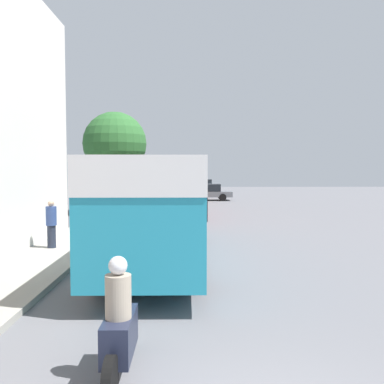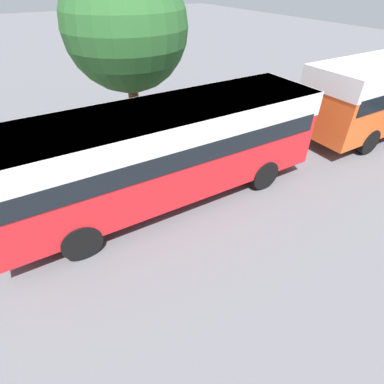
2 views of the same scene
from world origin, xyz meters
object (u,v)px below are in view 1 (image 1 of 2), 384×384
Objects in this scene: bus_following at (167,184)px; motorcycle_behind_lead at (119,329)px; bus_lead at (157,195)px; bus_third_in_line at (176,178)px; pedestrian_near_curb at (51,224)px; car_far_curb at (206,192)px; car_crossing at (204,186)px.

bus_following is 20.72m from motorcycle_behind_lead.
bus_lead reaches higher than motorcycle_behind_lead.
motorcycle_behind_lead is at bearing -89.28° from bus_following.
bus_third_in_line reaches higher than bus_following.
pedestrian_near_curb is (-3.77, 1.34, -1.07)m from bus_lead.
bus_third_in_line is (-0.02, 24.00, -0.06)m from bus_lead.
bus_third_in_line is at bearing 90.06° from bus_lead.
bus_third_in_line reaches higher than car_far_curb.
car_crossing is at bearing 78.74° from pedestrian_near_curb.
car_crossing is at bearing 85.20° from bus_lead.
motorcycle_behind_lead is at bearing -90.23° from bus_lead.
pedestrian_near_curb is (-3.74, -22.65, -1.01)m from bus_third_in_line.
bus_third_in_line is 31.60m from motorcycle_behind_lead.
pedestrian_near_curb is (-3.47, -11.76, -0.91)m from bus_following.
bus_third_in_line is 11.51m from car_crossing.
bus_third_in_line reaches higher than motorcycle_behind_lead.
bus_lead is 13.11m from bus_following.
car_crossing reaches higher than car_far_curb.
bus_lead is 6.59× the size of pedestrian_near_curb.
bus_third_in_line is 2.33× the size of car_crossing.
car_far_curb is at bearing 74.43° from pedestrian_near_curb.
bus_following reaches higher than car_crossing.
car_far_curb is (2.70, 32.00, 0.08)m from motorcycle_behind_lead.
car_crossing is 2.44× the size of pedestrian_near_curb.
bus_following is 22.21m from car_crossing.
car_crossing is at bearing -1.50° from car_far_curb.
bus_third_in_line is 22.98m from pedestrian_near_curb.
motorcycle_behind_lead is 32.11m from car_far_curb.
pedestrian_near_curb is at bearing 112.74° from motorcycle_behind_lead.
bus_following is 2.37× the size of car_crossing.
pedestrian_near_curb is (-6.71, -33.71, 0.18)m from car_crossing.
bus_lead is 2.70× the size of car_crossing.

